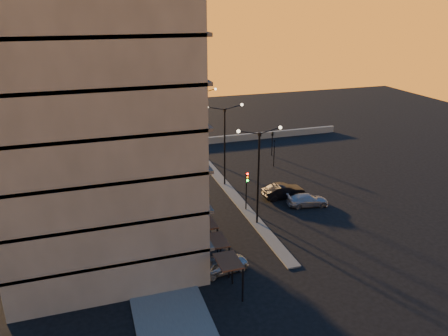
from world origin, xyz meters
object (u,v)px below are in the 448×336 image
at_px(streetlamp_mid, 225,139).
at_px(car_hatchback, 222,264).
at_px(car_sedan, 283,191).
at_px(car_wagon, 308,200).
at_px(traffic_light_main, 247,185).

relative_size(streetlamp_mid, car_hatchback, 2.21).
xyz_separation_m(car_sedan, car_wagon, (1.52, -2.64, -0.14)).
height_order(traffic_light_main, car_wagon, traffic_light_main).
bearing_deg(car_sedan, car_hatchback, 135.04).
bearing_deg(streetlamp_mid, car_sedan, -46.54).
relative_size(car_hatchback, car_sedan, 0.93).
bearing_deg(traffic_light_main, car_sedan, 20.33).
bearing_deg(car_sedan, car_wagon, -151.81).
height_order(streetlamp_mid, car_hatchback, streetlamp_mid).
distance_m(car_sedan, car_wagon, 3.05).
bearing_deg(car_wagon, traffic_light_main, 92.62).
bearing_deg(traffic_light_main, car_wagon, -6.86).
relative_size(traffic_light_main, car_wagon, 0.99).
relative_size(streetlamp_mid, traffic_light_main, 2.24).
bearing_deg(car_hatchback, car_sedan, -52.78).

